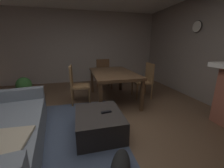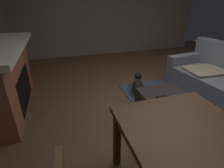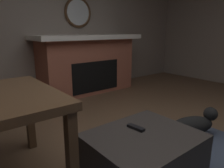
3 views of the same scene
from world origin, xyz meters
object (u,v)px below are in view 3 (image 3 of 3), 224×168
(round_wall_mirror, at_px, (78,13))
(ottoman_coffee_table, at_px, (143,155))
(tv_remote, at_px, (136,128))
(small_dog, at_px, (194,124))
(fireplace, at_px, (88,64))

(round_wall_mirror, bearing_deg, ottoman_coffee_table, 69.89)
(tv_remote, distance_m, small_dog, 0.91)
(ottoman_coffee_table, relative_size, small_dog, 1.50)
(tv_remote, bearing_deg, ottoman_coffee_table, 71.37)
(fireplace, xyz_separation_m, small_dog, (0.08, 2.33, -0.39))
(round_wall_mirror, height_order, ottoman_coffee_table, round_wall_mirror)
(fireplace, bearing_deg, ottoman_coffee_table, 67.72)
(fireplace, height_order, round_wall_mirror, round_wall_mirror)
(ottoman_coffee_table, height_order, small_dog, ottoman_coffee_table)
(small_dog, bearing_deg, round_wall_mirror, -91.77)
(fireplace, distance_m, ottoman_coffee_table, 2.63)
(small_dog, bearing_deg, fireplace, -91.99)
(ottoman_coffee_table, xyz_separation_m, tv_remote, (-0.02, -0.11, 0.19))
(ottoman_coffee_table, xyz_separation_m, small_dog, (-0.90, -0.08, -0.01))
(fireplace, relative_size, ottoman_coffee_table, 2.37)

